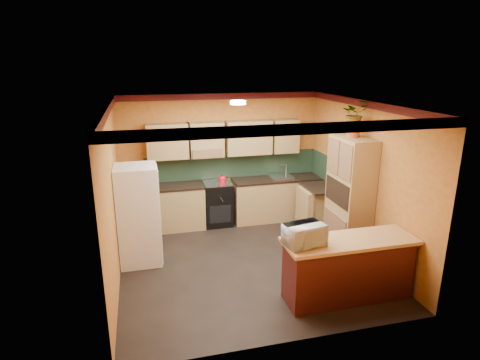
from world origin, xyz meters
name	(u,v)px	position (x,y,z in m)	size (l,w,h in m)	color
room_shell	(244,140)	(0.02, 0.28, 2.09)	(4.24, 4.24, 2.72)	black
base_cabinets_back	(246,202)	(0.47, 1.80, 0.44)	(3.65, 0.60, 0.88)	tan
countertop_back	(246,181)	(0.47, 1.80, 0.90)	(3.65, 0.62, 0.04)	black
stove	(217,203)	(-0.15, 1.80, 0.46)	(0.58, 0.58, 0.91)	black
kettle	(222,179)	(-0.05, 1.75, 1.00)	(0.17, 0.17, 0.18)	red
sink	(281,177)	(1.25, 1.80, 0.94)	(0.48, 0.40, 0.03)	silver
base_cabinets_right	(320,209)	(1.80, 0.99, 0.44)	(0.60, 0.80, 0.88)	tan
countertop_right	(321,188)	(1.80, 0.99, 0.90)	(0.62, 0.80, 0.04)	black
fridge	(138,215)	(-1.75, 0.49, 0.85)	(0.68, 0.66, 1.70)	white
pantry	(349,197)	(1.85, -0.03, 1.05)	(0.48, 0.90, 2.10)	tan
fern_pot	(353,132)	(1.85, 0.02, 2.18)	(0.22, 0.22, 0.16)	#AE4D2A
fern	(355,114)	(1.85, 0.02, 2.49)	(0.42, 0.36, 0.46)	tan
breakfast_bar	(347,270)	(1.13, -1.38, 0.44)	(1.80, 0.55, 0.88)	#4B1D11
bar_top	(350,241)	(1.13, -1.38, 0.91)	(1.90, 0.65, 0.05)	tan
microwave	(304,235)	(0.43, -1.38, 1.08)	(0.53, 0.36, 0.29)	white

